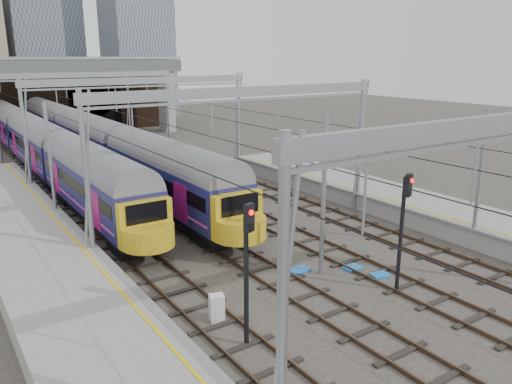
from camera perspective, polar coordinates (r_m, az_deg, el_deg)
ground at (r=21.29m, az=11.00°, el=-10.98°), size 160.00×160.00×0.00m
platform_left at (r=18.43m, az=-19.11°, el=-14.04°), size 4.32×55.00×1.12m
tracks at (r=32.82m, az=-7.68°, el=-1.32°), size 14.40×80.00×0.22m
overhead_line at (r=37.52m, az=-12.55°, el=10.72°), size 16.80×80.00×8.00m
retaining_wall at (r=67.16m, az=-21.14°, el=10.01°), size 28.00×2.75×9.00m
overbridge at (r=60.92m, az=-21.38°, el=12.33°), size 28.00×3.00×9.25m
city_skyline at (r=85.75m, az=-24.13°, el=19.23°), size 37.50×27.50×60.00m
train_main at (r=51.67m, az=-20.61°, el=6.63°), size 2.68×62.05×4.65m
train_second at (r=51.34m, az=-25.07°, el=6.06°), size 2.59×60.01×4.53m
signal_near_left at (r=15.95m, az=-1.02°, el=-7.61°), size 0.39×0.47×4.96m
signal_near_centre at (r=20.53m, az=16.50°, el=-2.94°), size 0.39×0.47×4.96m
relay_cabinet at (r=18.58m, az=-4.50°, el=-13.07°), size 0.61×0.55×1.02m
equip_cover_a at (r=22.81m, az=13.99°, el=-9.19°), size 0.89×0.69×0.10m
equip_cover_b at (r=22.68m, az=4.93°, el=-8.89°), size 0.92×0.66×0.11m
equip_cover_c at (r=23.27m, az=10.98°, el=-8.50°), size 0.83×0.59×0.10m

